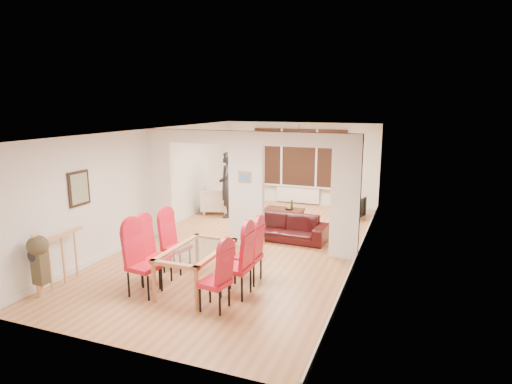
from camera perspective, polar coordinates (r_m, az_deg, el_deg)
The scene contains 24 objects.
floor at distance 9.88m, azimuth -1.25°, elevation -7.09°, with size 5.00×9.00×0.01m, color #BF7C4D.
room_walls at distance 9.54m, azimuth -1.28°, elevation 0.32°, with size 5.00×9.00×2.60m, color silver, non-canonical shape.
divider_wall at distance 9.54m, azimuth -1.28°, elevation 0.32°, with size 5.00×0.18×2.60m, color white.
bay_window_blinds at distance 13.67m, azimuth 5.74°, elevation 4.60°, with size 3.00×0.08×1.80m, color black.
radiator at distance 13.83m, azimuth 5.60°, elevation -0.35°, with size 1.40×0.08×0.50m, color white.
pendant_light at distance 12.43m, azimuth 5.76°, elevation 6.90°, with size 0.36×0.36×0.36m, color orange.
stair_newel at distance 8.37m, azimuth -24.60°, elevation -7.75°, with size 0.40×1.20×1.10m, color tan, non-canonical shape.
wall_poster at distance 8.81m, azimuth -22.53°, elevation 0.44°, with size 0.04×0.52×0.67m, color gray.
pillar_photo at distance 9.39m, azimuth -1.52°, elevation 2.00°, with size 0.30×0.03×0.25m, color #4C8CD8.
dining_table at distance 7.64m, azimuth -7.89°, elevation -10.07°, with size 0.88×1.56×0.73m, color #B97444, non-canonical shape.
dining_chair_la at distance 7.51m, azimuth -14.68°, elevation -8.95°, with size 0.47×0.47×1.17m, color red, non-canonical shape.
dining_chair_lb at distance 7.90m, azimuth -13.22°, elevation -8.00°, with size 0.45×0.45×1.13m, color red, non-canonical shape.
dining_chair_lc at distance 8.40m, azimuth -10.56°, elevation -6.77°, with size 0.44×0.44×1.10m, color red, non-canonical shape.
dining_chair_ra at distance 6.82m, azimuth -5.58°, elevation -11.32°, with size 0.42×0.42×1.05m, color red, non-canonical shape.
dining_chair_rb at distance 7.24m, azimuth -2.74°, elevation -9.38°, with size 0.47×0.47×1.17m, color red, non-canonical shape.
dining_chair_rc at distance 7.77m, azimuth -1.08°, elevation -8.08°, with size 0.44×0.44×1.11m, color red, non-canonical shape.
sofa at distance 10.23m, azimuth 3.78°, elevation -4.70°, with size 2.02×0.79×0.59m, color black.
armchair at distance 12.74m, azimuth -5.42°, elevation -1.04°, with size 0.83×0.81×0.75m, color #F3E2CD.
person at distance 12.10m, azimuth -3.87°, elevation 0.98°, with size 0.45×0.68×1.86m, color black.
television at distance 12.41m, azimuth 13.19°, elevation -2.16°, with size 0.12×0.94×0.54m, color black.
coffee_table at distance 12.21m, azimuth 3.76°, elevation -2.80°, with size 1.10×0.55×0.25m, color #361B12, non-canonical shape.
bottle at distance 12.11m, azimuth 4.79°, elevation -1.66°, with size 0.07×0.07×0.27m, color #143F19.
bowl at distance 12.08m, azimuth 4.41°, elevation -2.22°, with size 0.23×0.23×0.06m, color #361B12.
shoes at distance 9.60m, azimuth -0.94°, elevation -7.31°, with size 0.26×0.28×0.11m, color black, non-canonical shape.
Camera 1 is at (3.52, -8.66, 3.19)m, focal length 30.00 mm.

